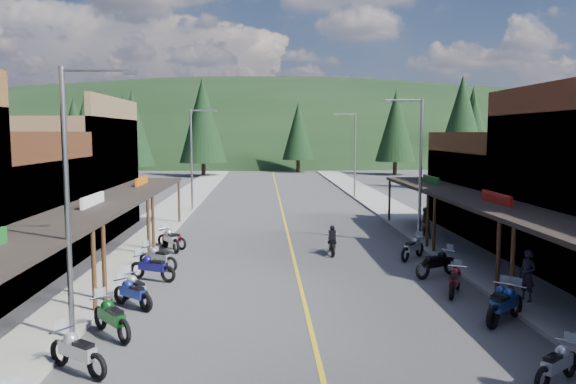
{
  "coord_description": "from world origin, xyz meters",
  "views": [
    {
      "loc": [
        -1.46,
        -22.2,
        6.14
      ],
      "look_at": [
        -0.16,
        7.64,
        3.0
      ],
      "focal_mm": 35.0,
      "sensor_mm": 36.0,
      "label": 1
    }
  ],
  "objects": [
    {
      "name": "pine_8",
      "position": [
        -22.0,
        40.0,
        5.98
      ],
      "size": [
        4.48,
        4.48,
        10.0
      ],
      "color": "black",
      "rests_on": "ground"
    },
    {
      "name": "pine_3",
      "position": [
        4.0,
        66.0,
        6.48
      ],
      "size": [
        5.04,
        5.04,
        11.0
      ],
      "color": "black",
      "rests_on": "ground"
    },
    {
      "name": "pine_2",
      "position": [
        -10.0,
        58.0,
        7.99
      ],
      "size": [
        6.72,
        6.72,
        14.0
      ],
      "color": "black",
      "rests_on": "ground"
    },
    {
      "name": "pine_11",
      "position": [
        20.0,
        38.0,
        7.19
      ],
      "size": [
        5.82,
        5.82,
        12.4
      ],
      "color": "black",
      "rests_on": "ground"
    },
    {
      "name": "pedestrian_east_a",
      "position": [
        7.94,
        -3.0,
        1.09
      ],
      "size": [
        0.68,
        0.8,
        1.87
      ],
      "primitive_type": "imported",
      "rotation": [
        0.0,
        0.0,
        -1.16
      ],
      "color": "black",
      "rests_on": "sidewalk_east"
    },
    {
      "name": "bike_east_6",
      "position": [
        6.31,
        -4.42,
        0.64
      ],
      "size": [
        1.94,
        2.23,
        1.28
      ],
      "primitive_type": null,
      "rotation": [
        0.0,
        0.0,
        -0.65
      ],
      "color": "navy",
      "rests_on": "ground"
    },
    {
      "name": "bike_west_10",
      "position": [
        -6.35,
        7.0,
        0.67
      ],
      "size": [
        1.8,
        2.43,
        1.34
      ],
      "primitive_type": null,
      "rotation": [
        0.0,
        0.0,
        0.5
      ],
      "color": "#9D9CA2",
      "rests_on": "ground"
    },
    {
      "name": "bike_west_5",
      "position": [
        -6.07,
        -5.57,
        0.66
      ],
      "size": [
        2.07,
        2.29,
        1.33
      ],
      "primitive_type": null,
      "rotation": [
        0.0,
        0.0,
        0.69
      ],
      "color": "#0C4014",
      "rests_on": "ground"
    },
    {
      "name": "bike_west_6",
      "position": [
        -6.08,
        -2.76,
        0.59
      ],
      "size": [
        2.0,
        1.85,
        1.17
      ],
      "primitive_type": null,
      "rotation": [
        0.0,
        0.0,
        0.86
      ],
      "color": "navy",
      "rests_on": "ground"
    },
    {
      "name": "streetlight_2",
      "position": [
        6.95,
        8.0,
        4.46
      ],
      "size": [
        2.16,
        0.18,
        8.0
      ],
      "color": "gray",
      "rests_on": "ground"
    },
    {
      "name": "pine_0",
      "position": [
        -40.0,
        62.0,
        6.48
      ],
      "size": [
        5.04,
        5.04,
        11.0
      ],
      "color": "black",
      "rests_on": "ground"
    },
    {
      "name": "pedestrian_east_b",
      "position": [
        7.72,
        9.08,
        1.04
      ],
      "size": [
        0.88,
        0.52,
        1.78
      ],
      "primitive_type": "imported",
      "rotation": [
        0.0,
        0.0,
        3.17
      ],
      "color": "#4C432F",
      "rests_on": "sidewalk_east"
    },
    {
      "name": "pine_6",
      "position": [
        46.0,
        64.0,
        6.48
      ],
      "size": [
        5.04,
        5.04,
        11.0
      ],
      "color": "black",
      "rests_on": "ground"
    },
    {
      "name": "rider_on_bike",
      "position": [
        1.99,
        5.76,
        0.61
      ],
      "size": [
        0.73,
        2.03,
        1.54
      ],
      "rotation": [
        0.0,
        0.0,
        -0.03
      ],
      "color": "black",
      "rests_on": "ground"
    },
    {
      "name": "bike_east_7",
      "position": [
        5.8,
        -1.63,
        0.6
      ],
      "size": [
        1.57,
        2.18,
        1.19
      ],
      "primitive_type": null,
      "rotation": [
        0.0,
        0.0,
        -0.47
      ],
      "color": "maroon",
      "rests_on": "ground"
    },
    {
      "name": "sidewalk_west",
      "position": [
        -8.7,
        20.0,
        0.07
      ],
      "size": [
        3.4,
        94.0,
        0.15
      ],
      "primitive_type": "cube",
      "color": "gray",
      "rests_on": "ground"
    },
    {
      "name": "bike_west_11",
      "position": [
        -6.38,
        7.57,
        0.59
      ],
      "size": [
        2.05,
        1.8,
        1.18
      ],
      "primitive_type": null,
      "rotation": [
        0.0,
        0.0,
        0.91
      ],
      "color": "maroon",
      "rests_on": "ground"
    },
    {
      "name": "bike_west_4",
      "position": [
        -6.24,
        -8.15,
        0.63
      ],
      "size": [
        2.2,
        1.91,
        1.26
      ],
      "primitive_type": null,
      "rotation": [
        0.0,
        0.0,
        0.92
      ],
      "color": "#A2A2A8",
      "rests_on": "ground"
    },
    {
      "name": "bike_east_4",
      "position": [
        5.68,
        -9.33,
        0.57
      ],
      "size": [
        2.0,
        1.72,
        1.14
      ],
      "primitive_type": null,
      "rotation": [
        0.0,
        0.0,
        -0.93
      ],
      "color": "#A7A7AD",
      "rests_on": "ground"
    },
    {
      "name": "pine_5",
      "position": [
        34.0,
        72.0,
        7.99
      ],
      "size": [
        6.72,
        6.72,
        14.0
      ],
      "color": "black",
      "rests_on": "ground"
    },
    {
      "name": "pine_4",
      "position": [
        18.0,
        60.0,
        7.24
      ],
      "size": [
        5.88,
        5.88,
        12.5
      ],
      "color": "black",
      "rests_on": "ground"
    },
    {
      "name": "bike_west_7",
      "position": [
        -6.1,
        -2.29,
        0.62
      ],
      "size": [
        1.88,
        2.18,
        1.24
      ],
      "primitive_type": null,
      "rotation": [
        0.0,
        0.0,
        0.64
      ],
      "color": "#A0A0A5",
      "rests_on": "ground"
    },
    {
      "name": "ridge_hill",
      "position": [
        0.0,
        135.0,
        0.0
      ],
      "size": [
        310.0,
        140.0,
        60.0
      ],
      "primitive_type": "ellipsoid",
      "color": "black",
      "rests_on": "ground"
    },
    {
      "name": "streetlight_3",
      "position": [
        6.95,
        30.0,
        4.46
      ],
      "size": [
        2.16,
        0.18,
        8.0
      ],
      "color": "gray",
      "rests_on": "ground"
    },
    {
      "name": "bike_east_9",
      "position": [
        5.8,
        4.43,
        0.62
      ],
      "size": [
        1.98,
        2.13,
        1.25
      ],
      "primitive_type": null,
      "rotation": [
        0.0,
        0.0,
        -0.72
      ],
      "color": "#939398",
      "rests_on": "ground"
    },
    {
      "name": "streetlight_0",
      "position": [
        -6.95,
        -6.0,
        4.46
      ],
      "size": [
        2.16,
        0.18,
        8.0
      ],
      "color": "gray",
      "rests_on": "ground"
    },
    {
      "name": "ground",
      "position": [
        0.0,
        0.0,
        0.0
      ],
      "size": [
        220.0,
        220.0,
        0.0
      ],
      "primitive_type": "plane",
      "color": "#38383A",
      "rests_on": "ground"
    },
    {
      "name": "bike_west_9",
      "position": [
        -6.22,
        2.76,
        0.62
      ],
      "size": [
        2.2,
        1.77,
        1.23
      ],
      "primitive_type": null,
      "rotation": [
        0.0,
        0.0,
        1.0
      ],
      "color": "gray",
      "rests_on": "ground"
    },
    {
      "name": "bike_east_5",
      "position": [
        6.34,
        -4.87,
        0.67
      ],
      "size": [
        2.28,
        2.14,
        1.34
      ],
      "primitive_type": null,
      "rotation": [
        0.0,
        0.0,
        -0.85
      ],
      "color": "navy",
      "rests_on": "ground"
    },
    {
      "name": "centerline",
      "position": [
        0.0,
        20.0,
        0.01
      ],
      "size": [
        0.15,
        90.0,
        0.01
      ],
      "primitive_type": "cube",
      "color": "gold",
      "rests_on": "ground"
    },
    {
      "name": "pine_9",
      "position": [
        24.0,
        45.0,
        6.38
      ],
      "size": [
        4.93,
        4.93,
        10.8
      ],
      "color": "black",
      "rests_on": "ground"
    },
    {
      "name": "streetlight_1",
      "position": [
        -6.95,
        22.0,
        4.46
      ],
      "size": [
        2.16,
        0.18,
        8.0
      ],
      "color": "gray",
      "rests_on": "ground"
    },
    {
      "name": "sidewalk_east",
      "position": [
        8.7,
        20.0,
        0.07
      ],
      "size": [
        3.4,
        94.0,
        0.15
      ],
      "primitive_type": "cube",
      "color": "gray",
      "rests_on": "ground"
    },
    {
      "name": "shop_west_3",
      "position": [
        -13.78,
        11.3,
        3.52
      ],
      "size": [
        10.9,
        10.2,
        8.2
      ],
      "color": "brown",
      "rests_on": "ground"
    },
    {
      "name": "pine_7",
      "position": [
        -32.0,
        76.0,
        7.24
      ],
      "size": [
        5.88,
        5.88,
        12.5
      ],
      "color": "black",
      "rests_on": "ground"
    },
    {
      "name": "bike_west_8",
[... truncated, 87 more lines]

